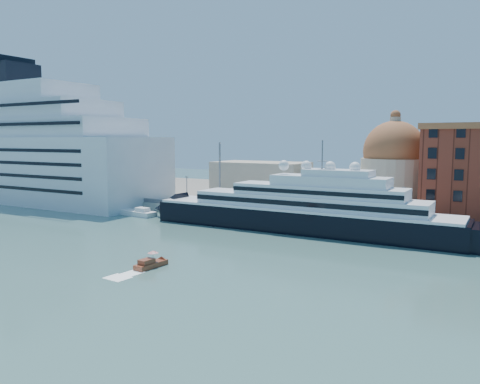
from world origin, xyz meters
The scene contains 9 objects.
ground centered at (0.00, 0.00, 0.00)m, with size 400.00×400.00×0.00m, color #335959.
quay centered at (0.00, 34.00, 1.25)m, with size 180.00×10.00×2.50m, color gray.
land centered at (0.00, 75.00, 1.00)m, with size 260.00×72.00×2.00m, color slate.
quay_fence centered at (0.00, 29.50, 3.10)m, with size 180.00×0.10×1.20m, color slate.
superyacht centered at (5.69, 23.00, 4.27)m, with size 82.78×11.48×24.74m.
service_barge centered at (-39.38, 20.75, 0.75)m, with size 11.96×4.98×2.62m.
water_taxi centered at (-0.97, -18.76, 0.70)m, with size 2.55×6.30×2.92m.
church centered at (6.39, 57.72, 10.91)m, with size 66.00×18.00×25.50m.
lamp_posts centered at (-12.67, 32.27, 9.84)m, with size 120.80×2.40×18.00m.
Camera 1 is at (49.99, -77.30, 21.32)m, focal length 35.00 mm.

